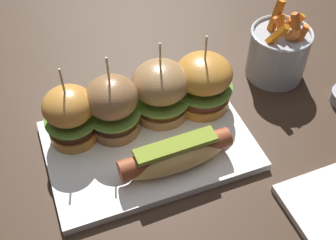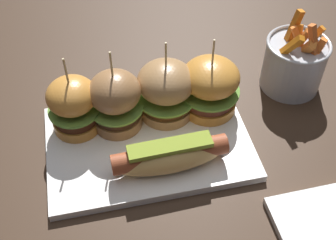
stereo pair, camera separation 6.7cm
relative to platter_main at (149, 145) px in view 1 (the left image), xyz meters
name	(u,v)px [view 1 (the left image)]	position (x,y,z in m)	size (l,w,h in m)	color
ground_plane	(149,148)	(0.00, 0.00, -0.01)	(3.00, 3.00, 0.00)	#382619
platter_main	(149,145)	(0.00, 0.00, 0.00)	(0.32, 0.21, 0.01)	white
hot_dog	(176,155)	(0.02, -0.06, 0.03)	(0.17, 0.05, 0.05)	#E1B161
slider_far_left	(70,115)	(-0.11, 0.05, 0.06)	(0.08, 0.08, 0.14)	#C78235
slider_center_left	(113,106)	(-0.04, 0.05, 0.06)	(0.09, 0.09, 0.15)	olive
slider_center_right	(161,90)	(0.04, 0.06, 0.06)	(0.10, 0.10, 0.14)	#9E7447
slider_far_right	(203,82)	(0.11, 0.05, 0.06)	(0.10, 0.10, 0.14)	#C48031
fries_bucket	(278,52)	(0.28, 0.09, 0.04)	(0.11, 0.11, 0.14)	#A8AAB2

